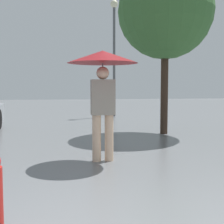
# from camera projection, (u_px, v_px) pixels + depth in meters

# --- Properties ---
(pedestrian) EXTENTS (1.25, 1.25, 1.98)m
(pedestrian) POSITION_uv_depth(u_px,v_px,m) (103.00, 70.00, 5.51)
(pedestrian) COLOR beige
(pedestrian) RESTS_ON ground_plane
(tree) EXTENTS (2.64, 2.64, 4.74)m
(tree) POSITION_uv_depth(u_px,v_px,m) (165.00, 11.00, 8.60)
(tree) COLOR #38281E
(tree) RESTS_ON ground_plane
(street_lamp) EXTENTS (0.33, 0.33, 5.10)m
(street_lamp) POSITION_uv_depth(u_px,v_px,m) (114.00, 41.00, 13.75)
(street_lamp) COLOR #515456
(street_lamp) RESTS_ON ground_plane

